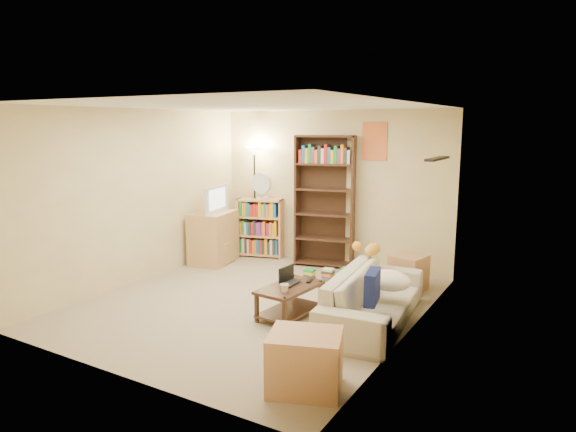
{
  "coord_description": "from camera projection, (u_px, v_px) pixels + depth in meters",
  "views": [
    {
      "loc": [
        3.56,
        -5.26,
        2.28
      ],
      "look_at": [
        0.11,
        0.66,
        1.05
      ],
      "focal_mm": 32.0,
      "sensor_mm": 36.0,
      "label": 1
    }
  ],
  "objects": [
    {
      "name": "tv_remote",
      "position": [
        309.0,
        281.0,
        6.27
      ],
      "size": [
        0.08,
        0.16,
        0.02
      ],
      "primitive_type": "cube",
      "rotation": [
        0.0,
        0.0,
        0.2
      ],
      "color": "black",
      "rests_on": "coffee_table"
    },
    {
      "name": "coffee_table",
      "position": [
        290.0,
        297.0,
        6.13
      ],
      "size": [
        0.55,
        0.9,
        0.38
      ],
      "rotation": [
        0.0,
        0.0,
        -0.1
      ],
      "color": "#3F2918",
      "rests_on": "ground"
    },
    {
      "name": "television",
      "position": [
        212.0,
        199.0,
        8.4
      ],
      "size": [
        0.79,
        0.37,
        0.43
      ],
      "primitive_type": "imported",
      "rotation": [
        0.0,
        0.0,
        1.75
      ],
      "color": "black",
      "rests_on": "tv_stand"
    },
    {
      "name": "tv_stand",
      "position": [
        213.0,
        237.0,
        8.51
      ],
      "size": [
        0.7,
        0.88,
        0.85
      ],
      "primitive_type": "cube",
      "rotation": [
        0.0,
        0.0,
        0.18
      ],
      "color": "tan",
      "rests_on": "ground"
    },
    {
      "name": "short_bookshelf",
      "position": [
        261.0,
        228.0,
        8.91
      ],
      "size": [
        0.84,
        0.52,
        1.01
      ],
      "rotation": [
        0.0,
        0.0,
        0.28
      ],
      "color": "tan",
      "rests_on": "ground"
    },
    {
      "name": "floor_lamp",
      "position": [
        254.0,
        169.0,
        8.79
      ],
      "size": [
        0.32,
        0.32,
        1.9
      ],
      "color": "black",
      "rests_on": "ground"
    },
    {
      "name": "cream_blanket",
      "position": [
        387.0,
        280.0,
        5.89
      ],
      "size": [
        0.55,
        0.39,
        0.23
      ],
      "primitive_type": "ellipsoid",
      "color": "white",
      "rests_on": "sofa"
    },
    {
      "name": "tabby_cat",
      "position": [
        370.0,
        249.0,
        6.69
      ],
      "size": [
        0.47,
        0.21,
        0.16
      ],
      "color": "gold",
      "rests_on": "sofa"
    },
    {
      "name": "sofa",
      "position": [
        373.0,
        297.0,
        5.95
      ],
      "size": [
        2.21,
        1.23,
        0.59
      ],
      "primitive_type": "imported",
      "rotation": [
        0.0,
        0.0,
        1.68
      ],
      "color": "beige",
      "rests_on": "ground"
    },
    {
      "name": "desk_fan",
      "position": [
        262.0,
        186.0,
        8.71
      ],
      "size": [
        0.36,
        0.2,
        0.46
      ],
      "color": "silver",
      "rests_on": "short_bookshelf"
    },
    {
      "name": "tall_bookshelf",
      "position": [
        325.0,
        198.0,
        8.19
      ],
      "size": [
        1.0,
        0.51,
        2.11
      ],
      "rotation": [
        0.0,
        0.0,
        0.22
      ],
      "color": "#3F2418",
      "rests_on": "ground"
    },
    {
      "name": "navy_pillow",
      "position": [
        372.0,
        287.0,
        5.46
      ],
      "size": [
        0.2,
        0.41,
        0.35
      ],
      "primitive_type": "cube",
      "rotation": [
        0.0,
        0.0,
        1.78
      ],
      "color": "navy",
      "rests_on": "sofa"
    },
    {
      "name": "end_cabinet",
      "position": [
        305.0,
        362.0,
        4.43
      ],
      "size": [
        0.75,
        0.69,
        0.51
      ],
      "primitive_type": "cube",
      "rotation": [
        0.0,
        0.0,
        0.34
      ],
      "color": "tan",
      "rests_on": "ground"
    },
    {
      "name": "side_table",
      "position": [
        409.0,
        272.0,
        7.14
      ],
      "size": [
        0.51,
        0.51,
        0.49
      ],
      "primitive_type": "cube",
      "rotation": [
        0.0,
        0.0,
        -0.23
      ],
      "color": "tan",
      "rests_on": "ground"
    },
    {
      "name": "book_stacks",
      "position": [
        338.0,
        275.0,
        7.52
      ],
      "size": [
        0.98,
        0.36,
        0.22
      ],
      "color": "red",
      "rests_on": "ground"
    },
    {
      "name": "mug",
      "position": [
        284.0,
        288.0,
        5.87
      ],
      "size": [
        0.19,
        0.19,
        0.1
      ],
      "primitive_type": "imported",
      "rotation": [
        0.0,
        0.0,
        -0.52
      ],
      "color": "white",
      "rests_on": "coffee_table"
    },
    {
      "name": "laptop",
      "position": [
        295.0,
        284.0,
        6.16
      ],
      "size": [
        0.35,
        0.24,
        0.03
      ],
      "primitive_type": "imported",
      "rotation": [
        0.0,
        0.0,
        1.62
      ],
      "color": "black",
      "rests_on": "coffee_table"
    },
    {
      "name": "room",
      "position": [
        254.0,
        178.0,
        6.35
      ],
      "size": [
        4.5,
        4.54,
        2.52
      ],
      "color": "tan",
      "rests_on": "ground"
    },
    {
      "name": "laptop_screen",
      "position": [
        286.0,
        274.0,
        6.21
      ],
      "size": [
        0.04,
        0.28,
        0.19
      ],
      "primitive_type": "cube",
      "rotation": [
        0.0,
        0.0,
        -0.1
      ],
      "color": "white",
      "rests_on": "laptop"
    }
  ]
}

